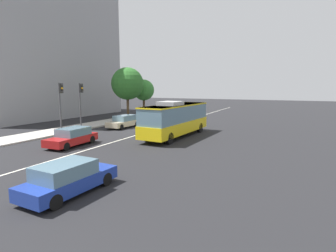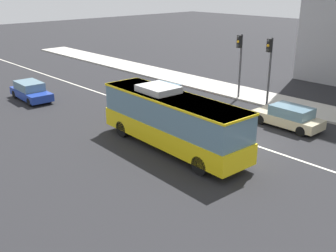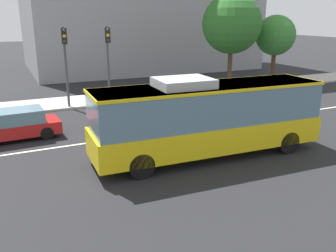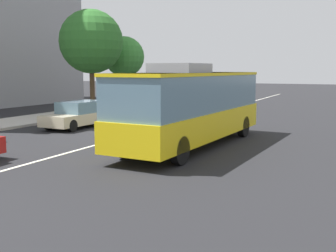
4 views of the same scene
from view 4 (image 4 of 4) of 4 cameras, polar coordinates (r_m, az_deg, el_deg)
The scene contains 7 objects.
ground_plane at distance 21.32m, azimuth -3.86°, elevation -0.95°, with size 160.00×160.00×0.00m, color black.
sidewalk_kerb at distance 26.67m, azimuth -20.44°, elevation 0.48°, with size 80.00×3.61×0.14m, color #B2ADA3.
lane_centre_line at distance 21.32m, azimuth -3.86°, elevation -0.93°, with size 76.00×0.16×0.01m, color silver.
transit_bus at distance 17.40m, azimuth 3.42°, elevation 3.09°, with size 10.12×3.01×3.46m.
sedan_beige at distance 23.84m, azimuth -12.11°, elevation 1.57°, with size 4.55×1.92×1.46m.
street_tree_kerbside_left at distance 34.83m, azimuth -6.04°, elevation 9.43°, with size 3.31×3.31×5.95m.
street_tree_kerbside_centre at distance 31.30m, azimuth -10.52°, elevation 11.32°, with size 4.64×4.64×7.58m.
Camera 4 is at (-18.36, -10.35, 3.22)m, focal length 44.33 mm.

